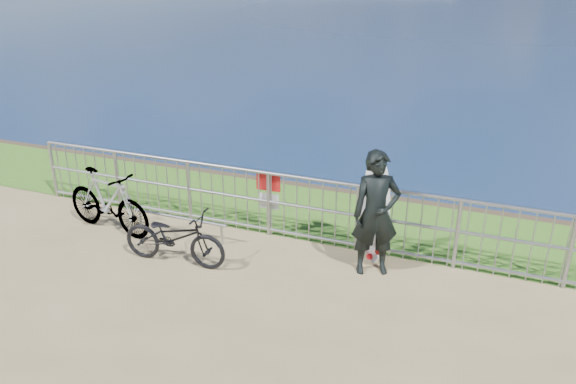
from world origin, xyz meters
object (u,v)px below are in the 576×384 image
at_px(surfer, 376,214).
at_px(bicycle_near, 174,237).
at_px(bicycle_far, 108,201).
at_px(surfboard, 375,213).

xyz_separation_m(surfer, bicycle_near, (-2.83, -0.86, -0.50)).
xyz_separation_m(bicycle_near, bicycle_far, (-1.61, 0.53, 0.11)).
bearing_deg(surfer, surfboard, 79.67).
bearing_deg(surfboard, surfer, -76.14).
height_order(surfer, bicycle_near, surfer).
bearing_deg(bicycle_near, surfboard, -69.41).
relative_size(surfer, bicycle_far, 1.03).
height_order(bicycle_near, bicycle_far, bicycle_far).
relative_size(bicycle_near, bicycle_far, 0.91).
distance_m(surfer, bicycle_near, 3.00).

